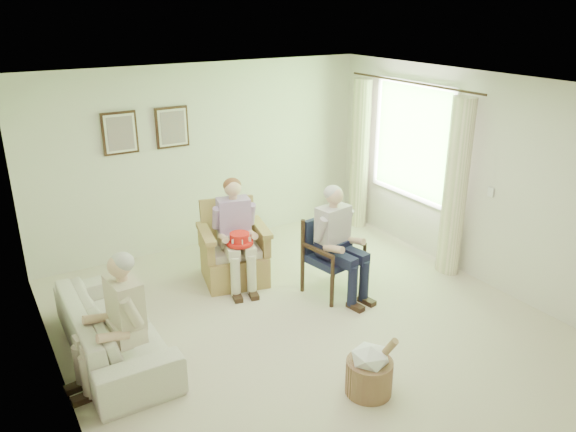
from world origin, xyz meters
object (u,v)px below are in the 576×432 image
object	(u,v)px
person_wicker	(236,226)
person_dark	(338,235)
sofa	(113,328)
hatbox	(370,369)
wood_armchair	(330,252)
red_hat	(240,240)
person_sofa	(123,314)
wicker_armchair	(233,256)

from	to	relation	value
person_wicker	person_dark	xyz separation A→B (m)	(0.90, -0.87, 0.00)
sofa	person_dark	distance (m)	2.69
sofa	hatbox	distance (m)	2.57
wood_armchair	person_dark	xyz separation A→B (m)	(0.00, -0.15, 0.28)
person_dark	person_wicker	bearing A→B (deg)	125.60
sofa	wood_armchair	bearing A→B (deg)	-89.63
sofa	red_hat	bearing A→B (deg)	-72.44
person_dark	hatbox	distance (m)	1.93
wood_armchair	person_sofa	xyz separation A→B (m)	(-2.64, -0.52, 0.21)
wood_armchair	wicker_armchair	bearing A→B (deg)	126.23
person_wicker	hatbox	size ratio (longest dim) A/B	2.13
person_dark	person_sofa	bearing A→B (deg)	177.49
wicker_armchair	hatbox	world-z (taller)	wicker_armchair
wicker_armchair	person_dark	distance (m)	1.42
wood_armchair	person_wicker	distance (m)	1.18
person_sofa	hatbox	xyz separation A→B (m)	(1.83, -1.31, -0.47)
person_dark	red_hat	size ratio (longest dim) A/B	4.14
person_dark	person_sofa	distance (m)	2.67
sofa	person_wicker	bearing A→B (deg)	-67.17
wood_armchair	person_dark	bearing A→B (deg)	-100.36
hatbox	sofa	bearing A→B (deg)	135.32
person_wicker	person_dark	world-z (taller)	person_dark
red_hat	hatbox	bearing A→B (deg)	-86.59
wood_armchair	sofa	xyz separation A→B (m)	(-2.64, -0.02, -0.21)
sofa	person_sofa	bearing A→B (deg)	180.00
person_wicker	person_sofa	size ratio (longest dim) A/B	1.07
person_wicker	wood_armchair	bearing A→B (deg)	-25.83
person_sofa	hatbox	distance (m)	2.29
person_dark	hatbox	bearing A→B (deg)	-126.45
person_dark	hatbox	size ratio (longest dim) A/B	2.13
person_sofa	red_hat	distance (m)	1.98
wicker_armchair	person_sofa	size ratio (longest dim) A/B	0.81
wicker_armchair	red_hat	size ratio (longest dim) A/B	3.13
person_sofa	person_dark	bearing A→B (deg)	92.27
sofa	person_dark	bearing A→B (deg)	-92.94
wicker_armchair	wood_armchair	xyz separation A→B (m)	(0.90, -0.85, 0.18)
sofa	red_hat	xyz separation A→B (m)	(1.69, 0.53, 0.39)
sofa	hatbox	bearing A→B (deg)	-134.68
red_hat	wicker_armchair	bearing A→B (deg)	80.28
sofa	person_wicker	distance (m)	1.95
wood_armchair	hatbox	distance (m)	2.01
red_hat	hatbox	distance (m)	2.39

